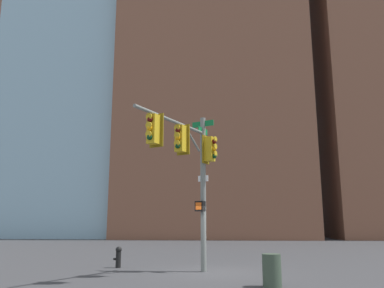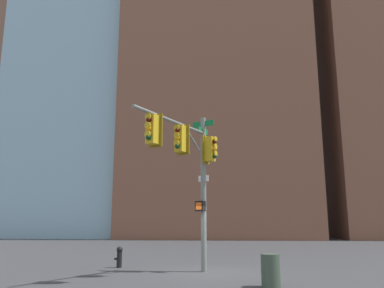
% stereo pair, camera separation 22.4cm
% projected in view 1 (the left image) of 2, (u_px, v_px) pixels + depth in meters
% --- Properties ---
extents(ground_plane, '(200.00, 200.00, 0.00)m').
position_uv_depth(ground_plane, '(213.00, 273.00, 14.77)').
color(ground_plane, '#38383A').
extents(signal_pole_assembly, '(2.59, 4.47, 6.16)m').
position_uv_depth(signal_pole_assembly, '(190.00, 159.00, 14.84)').
color(signal_pole_assembly, slate).
rests_on(signal_pole_assembly, ground_plane).
extents(fire_hydrant, '(0.34, 0.26, 0.87)m').
position_uv_depth(fire_hydrant, '(118.00, 256.00, 16.37)').
color(fire_hydrant, black).
rests_on(fire_hydrant, ground_plane).
extents(litter_bin, '(0.56, 0.56, 0.95)m').
position_uv_depth(litter_bin, '(272.00, 270.00, 11.50)').
color(litter_bin, '#384738').
rests_on(litter_bin, ground_plane).
extents(building_brick_nearside, '(25.62, 15.44, 54.26)m').
position_uv_depth(building_brick_nearside, '(81.00, 58.00, 60.61)').
color(building_brick_nearside, '#845B47').
rests_on(building_brick_nearside, ground_plane).
extents(building_brick_midblock, '(23.26, 15.22, 49.27)m').
position_uv_depth(building_brick_midblock, '(213.00, 55.00, 53.50)').
color(building_brick_midblock, brown).
rests_on(building_brick_midblock, ground_plane).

